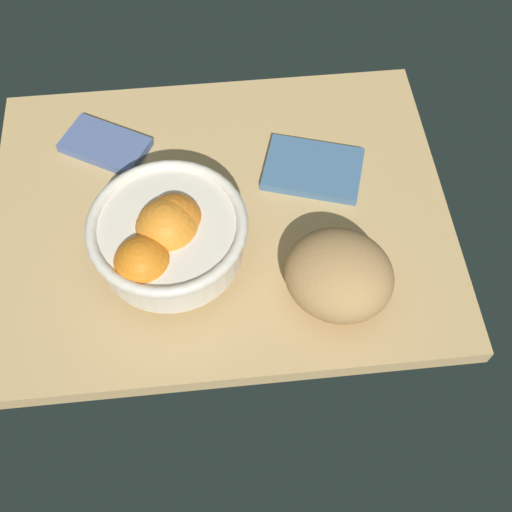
{
  "coord_description": "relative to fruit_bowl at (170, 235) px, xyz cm",
  "views": [
    {
      "loc": [
        -0.39,
        -54.85,
        78.56
      ],
      "look_at": [
        3.96,
        -11.63,
        5.0
      ],
      "focal_mm": 43.87,
      "sensor_mm": 36.0,
      "label": 1
    }
  ],
  "objects": [
    {
      "name": "bread_loaf",
      "position": [
        22.68,
        -7.48,
        -1.82
      ],
      "size": [
        20.08,
        19.72,
        9.4
      ],
      "primitive_type": "ellipsoid",
      "rotation": [
        0.0,
        0.0,
        5.73
      ],
      "color": "tan",
      "rests_on": "ground"
    },
    {
      "name": "napkin_folded",
      "position": [
        22.63,
        13.84,
        -5.76
      ],
      "size": [
        17.44,
        14.46,
        1.53
      ],
      "primitive_type": "cube",
      "rotation": [
        0.0,
        0.0,
        -0.31
      ],
      "color": "#446B91",
      "rests_on": "ground"
    },
    {
      "name": "napkin_spare",
      "position": [
        -10.1,
        22.05,
        -5.74
      ],
      "size": [
        15.48,
        13.37,
        1.58
      ],
      "primitive_type": "cube",
      "rotation": [
        0.0,
        0.0,
        -0.52
      ],
      "color": "#526599",
      "rests_on": "ground"
    },
    {
      "name": "fruit_bowl",
      "position": [
        0.0,
        0.0,
        0.0
      ],
      "size": [
        21.97,
        21.97,
        11.77
      ],
      "color": "silver",
      "rests_on": "ground"
    },
    {
      "name": "ground_plane",
      "position": [
        7.47,
        8.03,
        -8.02
      ],
      "size": [
        69.6,
        54.08,
        3.0
      ],
      "primitive_type": "cube",
      "color": "tan"
    }
  ]
}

